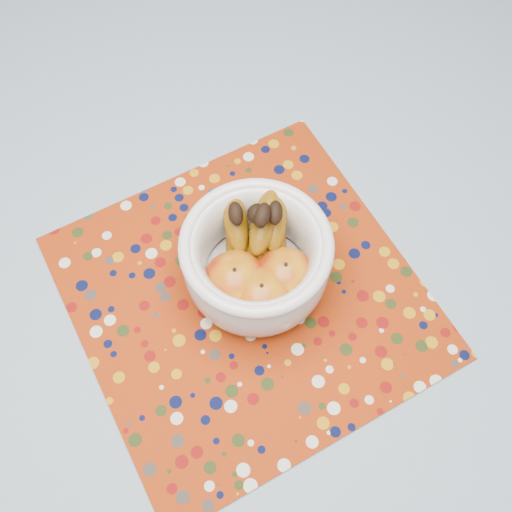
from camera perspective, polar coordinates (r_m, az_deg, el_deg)
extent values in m
plane|color=#2D2826|center=(1.58, -2.91, -12.98)|extent=(4.00, 4.00, 0.00)
cube|color=brown|center=(0.89, -5.05, -2.02)|extent=(1.20, 1.20, 0.04)
cylinder|color=brown|center=(1.56, 15.89, 11.34)|extent=(0.06, 0.06, 0.71)
cube|color=slate|center=(0.86, -5.18, -1.33)|extent=(1.32, 1.32, 0.01)
cube|color=maroon|center=(0.84, -0.96, -3.84)|extent=(0.60, 0.60, 0.00)
cylinder|color=silver|center=(0.84, 0.02, -2.24)|extent=(0.10, 0.10, 0.01)
cylinder|color=silver|center=(0.83, 0.02, -1.96)|extent=(0.14, 0.14, 0.01)
torus|color=silver|center=(0.74, 0.02, 1.07)|extent=(0.20, 0.20, 0.02)
ellipsoid|color=maroon|center=(0.78, -1.97, -2.54)|extent=(0.09, 0.09, 0.08)
ellipsoid|color=maroon|center=(0.78, 2.74, -1.98)|extent=(0.08, 0.08, 0.07)
ellipsoid|color=maroon|center=(0.77, 0.52, -3.96)|extent=(0.08, 0.08, 0.08)
sphere|color=black|center=(0.75, 0.16, 4.04)|extent=(0.03, 0.03, 0.03)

